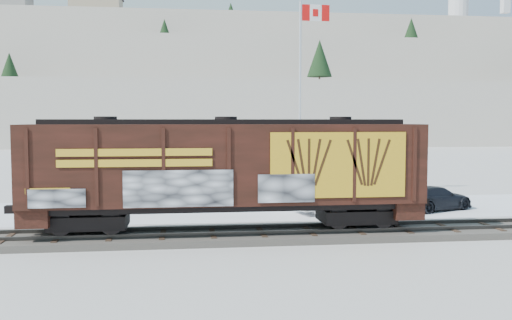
{
  "coord_description": "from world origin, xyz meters",
  "views": [
    {
      "loc": [
        -5.1,
        -23.09,
        4.86
      ],
      "look_at": [
        -1.82,
        3.0,
        3.02
      ],
      "focal_mm": 40.0,
      "sensor_mm": 36.0,
      "label": 1
    }
  ],
  "objects": [
    {
      "name": "hillside",
      "position": [
        -0.05,
        139.79,
        14.37
      ],
      "size": [
        360.0,
        110.0,
        93.0
      ],
      "color": "white",
      "rests_on": "ground"
    },
    {
      "name": "flagpole",
      "position": [
        2.19,
        12.02,
        4.56
      ],
      "size": [
        2.3,
        0.9,
        12.21
      ],
      "color": "silver",
      "rests_on": "ground"
    },
    {
      "name": "rail_track",
      "position": [
        0.0,
        0.0,
        0.15
      ],
      "size": [
        50.0,
        3.4,
        0.43
      ],
      "color": "#59544C",
      "rests_on": "ground"
    },
    {
      "name": "ground",
      "position": [
        0.0,
        0.0,
        0.0
      ],
      "size": [
        500.0,
        500.0,
        0.0
      ],
      "primitive_type": "plane",
      "color": "white",
      "rests_on": "ground"
    },
    {
      "name": "car_silver",
      "position": [
        -7.75,
        7.99,
        0.87
      ],
      "size": [
        5.29,
        3.23,
        1.68
      ],
      "primitive_type": "imported",
      "rotation": [
        0.0,
        0.0,
        1.84
      ],
      "color": "silver",
      "rests_on": "parking_strip"
    },
    {
      "name": "car_dark",
      "position": [
        8.22,
        5.87,
        0.68
      ],
      "size": [
        4.86,
        3.42,
        1.31
      ],
      "primitive_type": "imported",
      "rotation": [
        0.0,
        0.0,
        1.97
      ],
      "color": "black",
      "rests_on": "parking_strip"
    },
    {
      "name": "parking_strip",
      "position": [
        0.0,
        7.5,
        0.01
      ],
      "size": [
        40.0,
        8.0,
        0.03
      ],
      "primitive_type": "cube",
      "color": "white",
      "rests_on": "ground"
    },
    {
      "name": "hopper_railcar",
      "position": [
        -3.42,
        -0.01,
        2.9
      ],
      "size": [
        15.88,
        3.06,
        4.46
      ],
      "color": "black",
      "rests_on": "rail_track"
    },
    {
      "name": "car_white",
      "position": [
        2.9,
        5.8,
        0.87
      ],
      "size": [
        5.39,
        3.05,
        1.68
      ],
      "primitive_type": "imported",
      "rotation": [
        0.0,
        0.0,
        1.84
      ],
      "color": "white",
      "rests_on": "parking_strip"
    }
  ]
}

